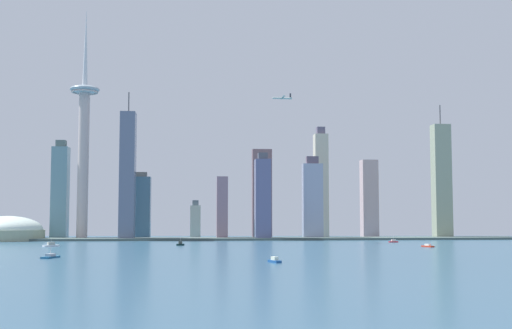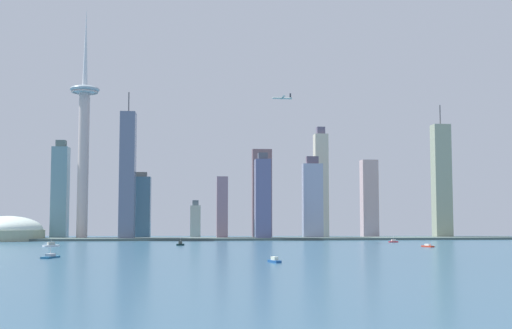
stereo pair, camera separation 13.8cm
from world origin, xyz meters
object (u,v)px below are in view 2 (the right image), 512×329
object	(u,v)px
stadium_dome	(7,231)
skyscraper_6	(128,176)
skyscraper_1	(441,181)
skyscraper_10	(195,221)
boat_2	(275,260)
boat_1	(50,256)
skyscraper_7	(222,208)
observation_tower	(84,132)
skyscraper_8	(313,200)
skyscraper_3	(140,207)
skyscraper_9	(263,198)
boat_4	(180,244)
boat_0	(51,245)
boat_3	(428,246)
boat_5	(393,241)
airplane	(282,98)
skyscraper_0	(262,193)
skyscraper_4	(369,198)
skyscraper_5	(60,192)
skyscraper_2	(321,184)

from	to	relation	value
stadium_dome	skyscraper_6	world-z (taller)	skyscraper_6
skyscraper_1	skyscraper_6	xyz separation A→B (m)	(-423.05, -26.03, 3.41)
skyscraper_6	skyscraper_10	bearing A→B (deg)	45.52
boat_2	boat_1	bearing A→B (deg)	-131.66
skyscraper_7	observation_tower	bearing A→B (deg)	177.39
skyscraper_8	skyscraper_3	bearing A→B (deg)	171.27
skyscraper_9	boat_4	size ratio (longest dim) A/B	13.35
skyscraper_7	boat_2	xyz separation A→B (m)	(18.28, -421.73, -39.72)
skyscraper_10	boat_0	distance (m)	289.68
stadium_dome	skyscraper_6	bearing A→B (deg)	-1.58
boat_3	boat_5	xyz separation A→B (m)	(-0.63, 111.58, 0.21)
boat_5	skyscraper_6	bearing A→B (deg)	-17.74
boat_0	airplane	xyz separation A→B (m)	(247.29, 81.53, 169.18)
skyscraper_6	skyscraper_7	distance (m)	129.17
skyscraper_0	skyscraper_4	distance (m)	165.12
observation_tower	skyscraper_5	bearing A→B (deg)	160.18
skyscraper_3	skyscraper_7	size ratio (longest dim) A/B	1.09
boat_2	boat_4	size ratio (longest dim) A/B	1.58
skyscraper_1	boat_1	world-z (taller)	skyscraper_1
skyscraper_0	skyscraper_10	distance (m)	102.66
skyscraper_1	boat_0	size ratio (longest dim) A/B	11.80
skyscraper_5	skyscraper_8	distance (m)	333.72
skyscraper_0	skyscraper_4	xyz separation A→B (m)	(163.50, 22.21, -6.17)
skyscraper_5	airplane	bearing A→B (deg)	-22.68
boat_0	skyscraper_10	bearing A→B (deg)	-159.28
skyscraper_8	boat_2	world-z (taller)	skyscraper_8
skyscraper_7	boat_4	distance (m)	181.27
skyscraper_9	skyscraper_10	world-z (taller)	skyscraper_9
boat_1	skyscraper_6	bearing A→B (deg)	-165.54
skyscraper_0	skyscraper_10	xyz separation A→B (m)	(-94.89, -2.71, -39.08)
boat_1	boat_5	world-z (taller)	boat_5
boat_0	stadium_dome	bearing A→B (deg)	-100.80
stadium_dome	boat_2	distance (m)	499.67
skyscraper_8	boat_4	world-z (taller)	skyscraper_8
stadium_dome	skyscraper_4	distance (m)	506.77
skyscraper_2	boat_3	size ratio (longest dim) A/B	9.92
boat_1	skyscraper_4	bearing A→B (deg)	159.13
skyscraper_5	skyscraper_8	world-z (taller)	skyscraper_5
skyscraper_10	skyscraper_1	bearing A→B (deg)	-10.44
boat_5	boat_0	bearing A→B (deg)	9.00
boat_4	airplane	world-z (taller)	airplane
skyscraper_7	boat_0	world-z (taller)	skyscraper_7
stadium_dome	skyscraper_3	xyz separation A→B (m)	(160.13, 48.97, 31.63)
skyscraper_10	boat_0	bearing A→B (deg)	-120.16
skyscraper_3	boat_5	world-z (taller)	skyscraper_3
skyscraper_6	skyscraper_7	bearing A→B (deg)	8.13
skyscraper_6	airplane	size ratio (longest dim) A/B	7.99
skyscraper_7	skyscraper_0	bearing A→B (deg)	50.76
skyscraper_1	boat_3	distance (m)	266.30
stadium_dome	boat_0	world-z (taller)	stadium_dome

